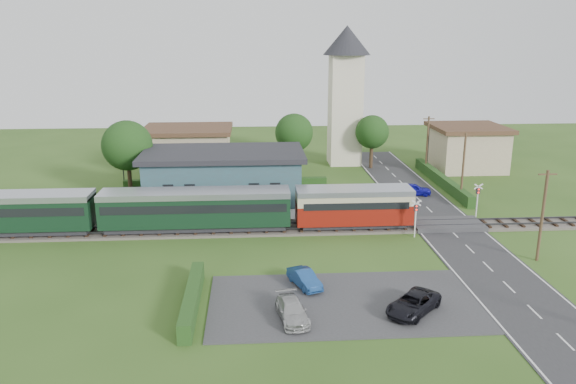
{
  "coord_description": "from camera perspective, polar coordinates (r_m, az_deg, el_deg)",
  "views": [
    {
      "loc": [
        -7.12,
        -44.06,
        16.39
      ],
      "look_at": [
        -3.98,
        4.0,
        2.91
      ],
      "focal_mm": 35.0,
      "sensor_mm": 36.0,
      "label": 1
    }
  ],
  "objects": [
    {
      "name": "pedestrian_near",
      "position": [
        51.27,
        2.03,
        -1.45
      ],
      "size": [
        0.74,
        0.6,
        1.76
      ],
      "primitive_type": "imported",
      "rotation": [
        0.0,
        0.0,
        3.47
      ],
      "color": "gray",
      "rests_on": "platform"
    },
    {
      "name": "hedge_station",
      "position": [
        61.68,
        -6.29,
        0.76
      ],
      "size": [
        22.0,
        0.8,
        1.3
      ],
      "primitive_type": "cube",
      "color": "#193814",
      "rests_on": "ground"
    },
    {
      "name": "car_park",
      "position": [
        36.43,
        5.64,
        -11.11
      ],
      "size": [
        17.0,
        9.0,
        0.08
      ],
      "primitive_type": "cube",
      "color": "#333335",
      "rests_on": "ground"
    },
    {
      "name": "train",
      "position": [
        48.87,
        -13.06,
        -1.68
      ],
      "size": [
        43.2,
        2.9,
        3.4
      ],
      "color": "#232328",
      "rests_on": "ground"
    },
    {
      "name": "pedestrian_far",
      "position": [
        52.25,
        -12.99,
        -1.44
      ],
      "size": [
        0.89,
        1.05,
        1.91
      ],
      "primitive_type": "imported",
      "rotation": [
        0.0,
        0.0,
        1.38
      ],
      "color": "gray",
      "rests_on": "platform"
    },
    {
      "name": "car_park_silver",
      "position": [
        34.01,
        0.42,
        -11.94
      ],
      "size": [
        2.1,
        4.05,
        1.12
      ],
      "primitive_type": "imported",
      "rotation": [
        0.0,
        0.0,
        0.14
      ],
      "color": "#A6A6A6",
      "rests_on": "car_park"
    },
    {
      "name": "station_building",
      "position": [
        56.81,
        -6.54,
        1.58
      ],
      "size": [
        16.0,
        9.0,
        5.3
      ],
      "color": "#315D6A",
      "rests_on": "ground"
    },
    {
      "name": "tree_a",
      "position": [
        60.49,
        -16.02,
        4.54
      ],
      "size": [
        5.2,
        5.2,
        8.0
      ],
      "color": "#332316",
      "rests_on": "ground"
    },
    {
      "name": "streetlamp_east",
      "position": [
        75.91,
        14.11,
        5.04
      ],
      "size": [
        0.3,
        0.3,
        5.15
      ],
      "color": "#3F3F47",
      "rests_on": "ground"
    },
    {
      "name": "railway_track",
      "position": [
        49.37,
        4.77,
        -3.67
      ],
      "size": [
        76.0,
        3.2,
        0.49
      ],
      "color": "#4C443D",
      "rests_on": "ground"
    },
    {
      "name": "crossing_deck",
      "position": [
        51.73,
        15.82,
        -3.19
      ],
      "size": [
        6.2,
        3.4,
        0.45
      ],
      "primitive_type": "cube",
      "color": "#333335",
      "rests_on": "ground"
    },
    {
      "name": "tree_c",
      "position": [
        71.67,
        8.54,
        6.04
      ],
      "size": [
        4.2,
        4.2,
        6.78
      ],
      "color": "#332316",
      "rests_on": "ground"
    },
    {
      "name": "car_park_dark",
      "position": [
        35.59,
        12.61,
        -10.99
      ],
      "size": [
        4.33,
        4.37,
        1.17
      ],
      "primitive_type": "imported",
      "rotation": [
        0.0,
        0.0,
        -0.77
      ],
      "color": "black",
      "rests_on": "car_park"
    },
    {
      "name": "house_west",
      "position": [
        70.83,
        -10.08,
        4.33
      ],
      "size": [
        10.8,
        8.8,
        5.5
      ],
      "color": "tan",
      "rests_on": "ground"
    },
    {
      "name": "car_park_blue",
      "position": [
        38.13,
        1.69,
        -8.77
      ],
      "size": [
        2.32,
        3.57,
        1.11
      ],
      "primitive_type": "imported",
      "rotation": [
        0.0,
        0.0,
        0.37
      ],
      "color": "navy",
      "rests_on": "car_park"
    },
    {
      "name": "house_east",
      "position": [
        74.52,
        17.73,
        4.38
      ],
      "size": [
        8.8,
        8.8,
        5.5
      ],
      "color": "tan",
      "rests_on": "ground"
    },
    {
      "name": "hedge_roadside",
      "position": [
        65.66,
        15.33,
        1.16
      ],
      "size": [
        0.8,
        18.0,
        1.2
      ],
      "primitive_type": "cube",
      "color": "#193814",
      "rests_on": "ground"
    },
    {
      "name": "utility_pole_c",
      "position": [
        59.5,
        17.37,
        2.53
      ],
      "size": [
        1.4,
        0.22,
        7.0
      ],
      "color": "#473321",
      "rests_on": "ground"
    },
    {
      "name": "utility_pole_b",
      "position": [
        45.45,
        24.44,
        -2.11
      ],
      "size": [
        1.4,
        0.22,
        7.0
      ],
      "color": "#473321",
      "rests_on": "ground"
    },
    {
      "name": "ground",
      "position": [
        47.55,
        5.12,
        -4.59
      ],
      "size": [
        120.0,
        120.0,
        0.0
      ],
      "primitive_type": "plane",
      "color": "#2D4C19"
    },
    {
      "name": "hedge_carpark",
      "position": [
        35.95,
        -9.72,
        -10.66
      ],
      "size": [
        0.8,
        9.0,
        1.2
      ],
      "primitive_type": "cube",
      "color": "#193814",
      "rests_on": "ground"
    },
    {
      "name": "crossing_signal_far",
      "position": [
        54.59,
        18.71,
        -0.34
      ],
      "size": [
        0.84,
        0.28,
        3.28
      ],
      "color": "silver",
      "rests_on": "ground"
    },
    {
      "name": "tree_b",
      "position": [
        68.21,
        0.62,
        6.04
      ],
      "size": [
        4.6,
        4.6,
        7.34
      ],
      "color": "#332316",
      "rests_on": "ground"
    },
    {
      "name": "utility_pole_d",
      "position": [
        70.58,
        13.96,
        4.76
      ],
      "size": [
        1.4,
        0.22,
        7.0
      ],
      "color": "#473321",
      "rests_on": "ground"
    },
    {
      "name": "crossing_signal_near",
      "position": [
        47.87,
        12.85,
        -2.08
      ],
      "size": [
        0.84,
        0.28,
        3.28
      ],
      "color": "silver",
      "rests_on": "ground"
    },
    {
      "name": "streetlamp_west",
      "position": [
        67.11,
        -16.5,
        3.52
      ],
      "size": [
        0.3,
        0.3,
        5.15
      ],
      "color": "#3F3F47",
      "rests_on": "ground"
    },
    {
      "name": "car_on_road",
      "position": [
        60.82,
        12.62,
        0.28
      ],
      "size": [
        3.84,
        1.92,
        1.26
      ],
      "primitive_type": "imported",
      "rotation": [
        0.0,
        0.0,
        1.45
      ],
      "color": "#1412A9",
      "rests_on": "road"
    },
    {
      "name": "church_tower",
      "position": [
        73.33,
        5.89,
        10.74
      ],
      "size": [
        6.0,
        6.0,
        17.6
      ],
      "color": "beige",
      "rests_on": "ground"
    },
    {
      "name": "equipment_hut",
      "position": [
        52.53,
        -15.54,
        -1.13
      ],
      "size": [
        2.3,
        2.3,
        2.55
      ],
      "color": "beige",
      "rests_on": "platform"
    },
    {
      "name": "road",
      "position": [
        50.02,
        16.55,
        -4.13
      ],
      "size": [
        6.0,
        70.0,
        0.05
      ],
      "primitive_type": "cube",
      "color": "#28282B",
      "rests_on": "ground"
    },
    {
      "name": "platform",
      "position": [
        51.93,
        -6.74,
        -2.61
      ],
      "size": [
        30.0,
        3.0,
        0.45
      ],
      "primitive_type": "cube",
      "color": "gray",
      "rests_on": "ground"
    }
  ]
}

